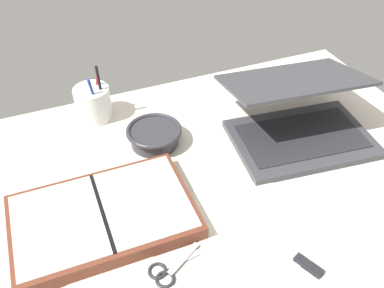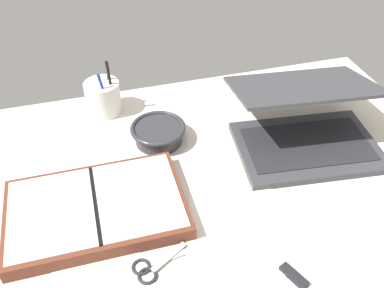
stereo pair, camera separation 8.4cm
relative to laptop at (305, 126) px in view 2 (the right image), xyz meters
The scene contains 9 objects.
desk_top 36.94cm from the laptop, 159.12° to the right, with size 140.00×100.00×2.00cm, color beige.
laptop is the anchor object (origin of this frame).
bowl 37.92cm from the laptop, 163.45° to the left, with size 14.49×14.49×4.82cm.
pen_cup 55.74cm from the laptop, 149.81° to the left, with size 9.80×9.80×16.77cm.
planner 55.78cm from the laptop, 169.37° to the right, with size 38.32×25.06×3.84cm.
scissors 53.88cm from the laptop, 149.78° to the right, with size 12.14×7.63×0.80cm.
paper_sheet_front 36.41cm from the laptop, 140.35° to the right, with size 19.19×26.62×0.16cm, color silver.
paper_sheet_beside_planner 62.03cm from the laptop, 153.28° to the right, with size 16.93×23.04×0.16cm, color silver.
usb_drive 41.75cm from the laptop, 119.43° to the right, with size 4.31×7.25×1.00cm.
Camera 2 is at (-17.55, -62.09, 74.61)cm, focal length 40.00 mm.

